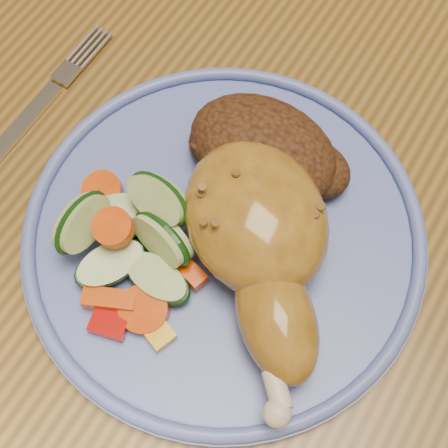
# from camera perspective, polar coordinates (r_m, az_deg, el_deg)

# --- Properties ---
(ground) EXTENTS (4.00, 4.00, 0.00)m
(ground) POSITION_cam_1_polar(r_m,az_deg,el_deg) (1.20, 6.45, -11.66)
(ground) COLOR #52391C
(ground) RESTS_ON ground
(dining_table) EXTENTS (0.90, 1.40, 0.75)m
(dining_table) POSITION_cam_1_polar(r_m,az_deg,el_deg) (0.58, 13.23, 3.21)
(dining_table) COLOR brown
(dining_table) RESTS_ON ground
(plate) EXTENTS (0.29, 0.29, 0.01)m
(plate) POSITION_cam_1_polar(r_m,az_deg,el_deg) (0.45, -0.00, -1.11)
(plate) COLOR #5465B2
(plate) RESTS_ON dining_table
(plate_rim) EXTENTS (0.28, 0.28, 0.01)m
(plate_rim) POSITION_cam_1_polar(r_m,az_deg,el_deg) (0.44, -0.00, -0.54)
(plate_rim) COLOR #5465B2
(plate_rim) RESTS_ON plate
(chicken_leg) EXTENTS (0.17, 0.18, 0.06)m
(chicken_leg) POSITION_cam_1_polar(r_m,az_deg,el_deg) (0.41, 3.35, -1.51)
(chicken_leg) COLOR #A47322
(chicken_leg) RESTS_ON plate
(rice_pilaf) EXTENTS (0.12, 0.08, 0.05)m
(rice_pilaf) POSITION_cam_1_polar(r_m,az_deg,el_deg) (0.45, 3.86, 6.65)
(rice_pilaf) COLOR #442511
(rice_pilaf) RESTS_ON plate
(vegetable_pile) EXTENTS (0.12, 0.12, 0.06)m
(vegetable_pile) POSITION_cam_1_polar(r_m,az_deg,el_deg) (0.43, -8.59, -1.26)
(vegetable_pile) COLOR #A50A05
(vegetable_pile) RESTS_ON plate
(fork) EXTENTS (0.02, 0.16, 0.00)m
(fork) POSITION_cam_1_polar(r_m,az_deg,el_deg) (0.52, -17.14, 9.71)
(fork) COLOR silver
(fork) RESTS_ON dining_table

